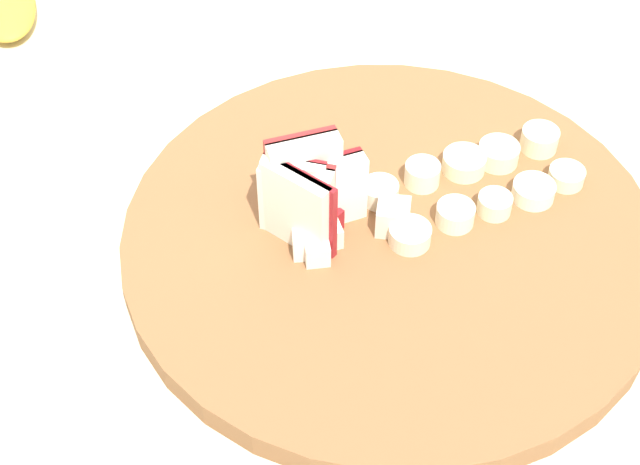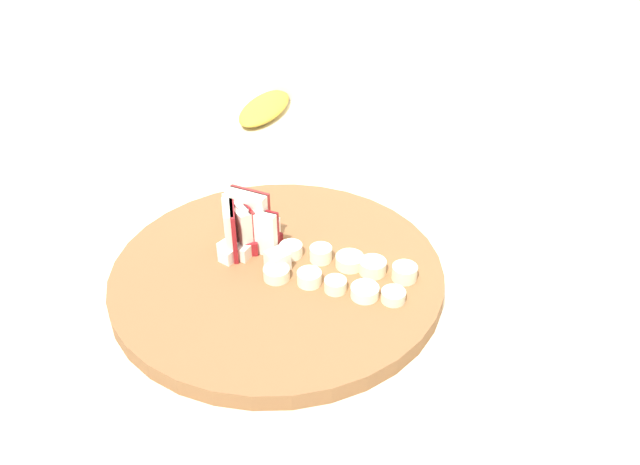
# 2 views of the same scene
# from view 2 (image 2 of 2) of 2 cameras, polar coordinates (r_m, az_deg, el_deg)

# --- Properties ---
(tile_backsplash) EXTENTS (2.40, 0.04, 1.49)m
(tile_backsplash) POSITION_cam_2_polar(r_m,az_deg,el_deg) (1.11, 13.02, 0.41)
(tile_backsplash) COLOR silver
(tile_backsplash) RESTS_ON ground
(cutting_board) EXTENTS (0.35, 0.35, 0.02)m
(cutting_board) POSITION_cam_2_polar(r_m,az_deg,el_deg) (0.70, -3.70, -3.72)
(cutting_board) COLOR brown
(cutting_board) RESTS_ON tiled_countertop
(apple_wedge_fan) EXTENTS (0.07, 0.06, 0.06)m
(apple_wedge_fan) POSITION_cam_2_polar(r_m,az_deg,el_deg) (0.71, -6.66, 0.68)
(apple_wedge_fan) COLOR maroon
(apple_wedge_fan) RESTS_ON cutting_board
(apple_dice_pile) EXTENTS (0.08, 0.08, 0.02)m
(apple_dice_pile) POSITION_cam_2_polar(r_m,az_deg,el_deg) (0.71, -5.42, -1.28)
(apple_dice_pile) COLOR white
(apple_dice_pile) RESTS_ON cutting_board
(banana_slice_rows) EXTENTS (0.15, 0.08, 0.02)m
(banana_slice_rows) POSITION_cam_2_polar(r_m,az_deg,el_deg) (0.67, 1.97, -3.37)
(banana_slice_rows) COLOR beige
(banana_slice_rows) RESTS_ON cutting_board
(banana_peel) EXTENTS (0.08, 0.15, 0.02)m
(banana_peel) POSITION_cam_2_polar(r_m,az_deg,el_deg) (1.06, -4.82, 10.70)
(banana_peel) COLOR gold
(banana_peel) RESTS_ON tiled_countertop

